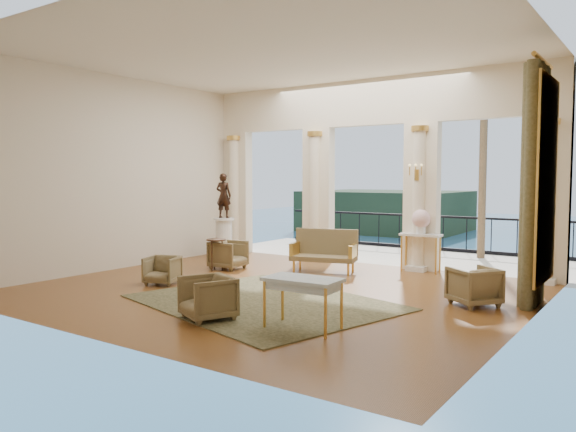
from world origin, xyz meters
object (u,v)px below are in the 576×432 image
Objects in this scene: armchair_d at (228,253)px; game_table at (303,283)px; armchair_b at (208,296)px; console_table at (421,240)px; settee at (325,251)px; pedestal at (224,239)px; armchair_c at (474,284)px; side_table at (216,244)px; statue at (224,196)px; armchair_a at (162,269)px.

armchair_d is 0.67× the size of game_table.
console_table is (1.04, 5.91, 0.36)m from armchair_b.
settee reaches higher than console_table.
game_table is at bearing -134.87° from armchair_d.
pedestal is at bearing -170.95° from console_table.
armchair_d is (-2.82, 3.74, 0.00)m from armchair_b.
armchair_b is at bearing -5.66° from armchair_c.
side_table is at bearing -54.36° from pedestal.
game_table is at bearing -34.80° from side_table.
armchair_d is 4.44m from console_table.
armchair_c is 0.62× the size of statue.
statue is 2.11m from side_table.
side_table is at bearing -165.16° from settee.
pedestal is (-1.31, 3.36, 0.21)m from armchair_a.
armchair_a is at bearing 177.25° from armchair_d.
pedestal is 1.49× the size of side_table.
armchair_b is 0.66× the size of game_table.
settee is 4.88m from game_table.
armchair_b is 4.68m from armchair_d.
side_table is at bearing 113.13° from statue.
settee is 1.35× the size of statue.
armchair_a is 0.58× the size of pedestal.
console_table reaches higher than armchair_a.
console_table is (3.70, 4.37, 0.41)m from armchair_a.
side_table is (-4.39, 3.05, -0.04)m from game_table.
console_table reaches higher than game_table.
pedestal is (-1.16, 1.16, 0.15)m from armchair_d.
pedestal reaches higher than armchair_c.
armchair_d is 2.27m from settee.
side_table is (-2.91, 3.41, 0.26)m from armchair_b.
settee is at bearing -73.57° from armchair_c.
armchair_c is 5.87m from armchair_d.
game_table reaches higher than armchair_c.
statue reaches higher than armchair_d.
armchair_c is at bearing -101.61° from armchair_d.
armchair_b is 0.47× the size of settee.
pedestal reaches higher than console_table.
game_table reaches higher than armchair_a.
pedestal is (-5.45, 4.54, -0.14)m from game_table.
settee is at bearing 30.81° from side_table.
console_table is at bearing -67.28° from armchair_d.
game_table is (4.14, -1.18, 0.35)m from armchair_a.
armchair_d is 0.42m from side_table.
side_table reaches higher than armchair_a.
armchair_c is at bearing -55.77° from console_table.
settee is 3.22m from pedestal.
armchair_b is 0.99× the size of armchair_d.
game_table is at bearing -39.76° from pedestal.
armchair_a is at bearing -137.11° from settee.
settee is 2.16× the size of side_table.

